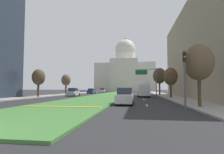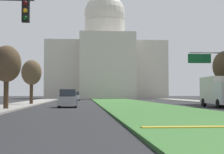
{
  "view_description": "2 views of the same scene",
  "coord_description": "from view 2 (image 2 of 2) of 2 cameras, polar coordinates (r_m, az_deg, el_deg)",
  "views": [
    {
      "loc": [
        6.97,
        -5.64,
        1.85
      ],
      "look_at": [
        -1.51,
        54.13,
        5.48
      ],
      "focal_mm": 29.3,
      "sensor_mm": 36.0,
      "label": 1
    },
    {
      "loc": [
        -5.99,
        -3.58,
        1.48
      ],
      "look_at": [
        -2.03,
        46.36,
        3.71
      ],
      "focal_mm": 57.97,
      "sensor_mm": 36.0,
      "label": 2
    }
  ],
  "objects": [
    {
      "name": "sedan_far_horizon",
      "position": [
        72.83,
        -5.86,
        -3.05
      ],
      "size": [
        2.0,
        4.19,
        1.78
      ],
      "color": "silver",
      "rests_on": "ground_plane"
    },
    {
      "name": "grass_median",
      "position": [
        48.08,
        2.64,
        -4.23
      ],
      "size": [
        8.36,
        88.22,
        0.14
      ],
      "primitive_type": "cube",
      "color": "#427A38",
      "rests_on": "ground_plane"
    },
    {
      "name": "ground_plane",
      "position": [
        52.95,
        1.97,
        -4.15
      ],
      "size": [
        260.0,
        260.0,
        0.0
      ],
      "primitive_type": "plane",
      "color": "#2B2B2D"
    },
    {
      "name": "sidewalk_left",
      "position": [
        43.48,
        -14.63,
        -4.32
      ],
      "size": [
        4.0,
        88.22,
        0.15
      ],
      "primitive_type": "cube",
      "color": "#9E9991",
      "rests_on": "ground_plane"
    },
    {
      "name": "overhead_guide_sign",
      "position": [
        44.86,
        15.71,
        1.55
      ],
      "size": [
        4.98,
        0.2,
        6.5
      ],
      "color": "#515456",
      "rests_on": "ground_plane"
    },
    {
      "name": "capitol_building",
      "position": [
        101.3,
        -1.13,
        2.46
      ],
      "size": [
        31.86,
        23.93,
        30.57
      ],
      "color": "beige",
      "rests_on": "ground_plane"
    },
    {
      "name": "sedan_midblock",
      "position": [
        37.93,
        -7.01,
        -3.46
      ],
      "size": [
        2.0,
        4.55,
        1.86
      ],
      "color": "#BCBCC1",
      "rests_on": "ground_plane"
    },
    {
      "name": "street_tree_left_far",
      "position": [
        45.8,
        -12.58,
        0.62
      ],
      "size": [
        2.48,
        2.48,
        5.59
      ],
      "color": "#4C3823",
      "rests_on": "ground_plane"
    },
    {
      "name": "sedan_distant",
      "position": [
        55.45,
        -6.5,
        -3.24
      ],
      "size": [
        1.9,
        4.68,
        1.69
      ],
      "color": "navy",
      "rests_on": "ground_plane"
    },
    {
      "name": "box_truck_delivery",
      "position": [
        39.13,
        16.66,
        -2.15
      ],
      "size": [
        2.4,
        6.4,
        3.2
      ],
      "color": "silver",
      "rests_on": "ground_plane"
    },
    {
      "name": "lane_dashes_right",
      "position": [
        53.01,
        10.67,
        -4.1
      ],
      "size": [
        0.16,
        69.36,
        0.01
      ],
      "color": "silver",
      "rests_on": "ground_plane"
    },
    {
      "name": "street_tree_left_mid",
      "position": [
        32.63,
        -16.31,
        1.91
      ],
      "size": [
        2.54,
        2.54,
        5.61
      ],
      "color": "#4C3823",
      "rests_on": "ground_plane"
    }
  ]
}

